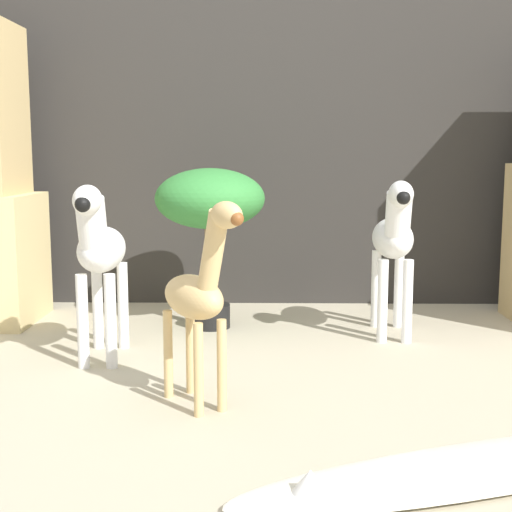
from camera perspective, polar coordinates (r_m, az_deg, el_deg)
name	(u,v)px	position (r m, az deg, el deg)	size (l,w,h in m)	color
ground_plane	(278,420)	(2.00, 1.77, -12.96)	(14.00, 14.00, 0.00)	#B2A88E
wall_back	(275,71)	(3.44, 1.52, 14.60)	(6.40, 0.08, 2.20)	#2D2B28
zebra_right	(394,239)	(2.81, 10.97, 1.34)	(0.17, 0.48, 0.62)	white
zebra_left	(99,251)	(2.50, -12.42, 0.43)	(0.17, 0.48, 0.62)	white
giraffe_figurine	(199,293)	(2.00, -4.60, -2.95)	(0.29, 0.37, 0.60)	tan
potted_palm_front	(210,205)	(2.91, -3.70, 4.09)	(0.45, 0.45, 0.66)	black
surfboard	(484,466)	(1.77, 17.77, -15.74)	(1.29, 0.68, 0.07)	silver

